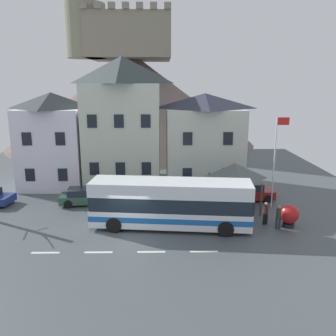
{
  "coord_description": "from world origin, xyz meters",
  "views": [
    {
      "loc": [
        2.14,
        -20.5,
        9.36
      ],
      "look_at": [
        2.56,
        4.56,
        3.33
      ],
      "focal_mm": 37.92,
      "sensor_mm": 36.0,
      "label": 1
    }
  ],
  "objects_px": {
    "parked_car_01": "(87,196)",
    "harbour_buoy": "(289,215)",
    "transit_bus": "(171,204)",
    "parked_car_02": "(249,191)",
    "hilltop_castle": "(131,96)",
    "public_bench": "(233,195)",
    "townhouse_01": "(123,122)",
    "pedestrian_00": "(266,213)",
    "pedestrian_01": "(278,216)",
    "townhouse_02": "(204,140)",
    "townhouse_00": "(54,140)",
    "flagpole": "(276,156)",
    "bus_shelter": "(235,171)",
    "pedestrian_02": "(233,201)"
  },
  "relations": [
    {
      "from": "parked_car_01",
      "to": "harbour_buoy",
      "type": "xyz_separation_m",
      "value": [
        14.38,
        -4.81,
        0.19
      ]
    },
    {
      "from": "transit_bus",
      "to": "parked_car_02",
      "type": "xyz_separation_m",
      "value": [
        6.55,
        5.59,
        -0.9
      ]
    },
    {
      "from": "hilltop_castle",
      "to": "transit_bus",
      "type": "relative_size",
      "value": 3.56
    },
    {
      "from": "public_bench",
      "to": "harbour_buoy",
      "type": "distance_m",
      "value": 6.0
    },
    {
      "from": "townhouse_01",
      "to": "pedestrian_00",
      "type": "xyz_separation_m",
      "value": [
        10.55,
        -10.48,
        -5.02
      ]
    },
    {
      "from": "pedestrian_01",
      "to": "hilltop_castle",
      "type": "bearing_deg",
      "value": 109.65
    },
    {
      "from": "hilltop_castle",
      "to": "townhouse_02",
      "type": "bearing_deg",
      "value": -70.28
    },
    {
      "from": "townhouse_00",
      "to": "townhouse_02",
      "type": "bearing_deg",
      "value": -0.3
    },
    {
      "from": "transit_bus",
      "to": "parked_car_01",
      "type": "xyz_separation_m",
      "value": [
        -6.52,
        4.73,
        -0.96
      ]
    },
    {
      "from": "hilltop_castle",
      "to": "parked_car_02",
      "type": "distance_m",
      "value": 31.79
    },
    {
      "from": "transit_bus",
      "to": "flagpole",
      "type": "height_order",
      "value": "flagpole"
    },
    {
      "from": "pedestrian_01",
      "to": "harbour_buoy",
      "type": "xyz_separation_m",
      "value": [
        0.82,
        0.34,
        -0.07
      ]
    },
    {
      "from": "townhouse_00",
      "to": "bus_shelter",
      "type": "height_order",
      "value": "townhouse_00"
    },
    {
      "from": "pedestrian_00",
      "to": "harbour_buoy",
      "type": "distance_m",
      "value": 1.51
    },
    {
      "from": "transit_bus",
      "to": "pedestrian_01",
      "type": "xyz_separation_m",
      "value": [
        7.04,
        -0.42,
        -0.7
      ]
    },
    {
      "from": "townhouse_00",
      "to": "townhouse_01",
      "type": "relative_size",
      "value": 0.73
    },
    {
      "from": "parked_car_02",
      "to": "public_bench",
      "type": "height_order",
      "value": "parked_car_02"
    },
    {
      "from": "transit_bus",
      "to": "parked_car_01",
      "type": "height_order",
      "value": "transit_bus"
    },
    {
      "from": "transit_bus",
      "to": "bus_shelter",
      "type": "xyz_separation_m",
      "value": [
        4.86,
        3.55,
        1.35
      ]
    },
    {
      "from": "transit_bus",
      "to": "pedestrian_02",
      "type": "bearing_deg",
      "value": 33.94
    },
    {
      "from": "parked_car_01",
      "to": "public_bench",
      "type": "xyz_separation_m",
      "value": [
        11.74,
        0.57,
        -0.18
      ]
    },
    {
      "from": "townhouse_00",
      "to": "townhouse_02",
      "type": "xyz_separation_m",
      "value": [
        13.76,
        -0.07,
        -0.04
      ]
    },
    {
      "from": "transit_bus",
      "to": "flagpole",
      "type": "distance_m",
      "value": 9.13
    },
    {
      "from": "parked_car_01",
      "to": "pedestrian_02",
      "type": "height_order",
      "value": "pedestrian_02"
    },
    {
      "from": "harbour_buoy",
      "to": "pedestrian_00",
      "type": "bearing_deg",
      "value": 162.75
    },
    {
      "from": "townhouse_02",
      "to": "hilltop_castle",
      "type": "xyz_separation_m",
      "value": [
        -8.65,
        24.15,
        3.19
      ]
    },
    {
      "from": "townhouse_00",
      "to": "public_bench",
      "type": "xyz_separation_m",
      "value": [
        15.67,
        -4.91,
        -3.81
      ]
    },
    {
      "from": "townhouse_01",
      "to": "transit_bus",
      "type": "xyz_separation_m",
      "value": [
        4.12,
        -10.85,
        -4.25
      ]
    },
    {
      "from": "townhouse_01",
      "to": "public_bench",
      "type": "height_order",
      "value": "townhouse_01"
    },
    {
      "from": "townhouse_02",
      "to": "parked_car_02",
      "type": "distance_m",
      "value": 6.61
    },
    {
      "from": "townhouse_00",
      "to": "townhouse_01",
      "type": "xyz_separation_m",
      "value": [
        6.33,
        0.64,
        1.58
      ]
    },
    {
      "from": "pedestrian_01",
      "to": "flagpole",
      "type": "relative_size",
      "value": 0.23
    },
    {
      "from": "townhouse_00",
      "to": "townhouse_01",
      "type": "bearing_deg",
      "value": 5.77
    },
    {
      "from": "pedestrian_00",
      "to": "public_bench",
      "type": "height_order",
      "value": "pedestrian_00"
    },
    {
      "from": "parked_car_01",
      "to": "pedestrian_02",
      "type": "bearing_deg",
      "value": -16.96
    },
    {
      "from": "townhouse_01",
      "to": "bus_shelter",
      "type": "height_order",
      "value": "townhouse_01"
    },
    {
      "from": "hilltop_castle",
      "to": "pedestrian_01",
      "type": "height_order",
      "value": "hilltop_castle"
    },
    {
      "from": "pedestrian_00",
      "to": "transit_bus",
      "type": "bearing_deg",
      "value": -176.68
    },
    {
      "from": "hilltop_castle",
      "to": "public_bench",
      "type": "relative_size",
      "value": 26.66
    },
    {
      "from": "parked_car_02",
      "to": "public_bench",
      "type": "relative_size",
      "value": 2.73
    },
    {
      "from": "townhouse_02",
      "to": "public_bench",
      "type": "bearing_deg",
      "value": -68.4
    },
    {
      "from": "hilltop_castle",
      "to": "pedestrian_00",
      "type": "xyz_separation_m",
      "value": [
        11.77,
        -33.92,
        -6.6
      ]
    },
    {
      "from": "townhouse_00",
      "to": "flagpole",
      "type": "height_order",
      "value": "townhouse_00"
    },
    {
      "from": "pedestrian_02",
      "to": "public_bench",
      "type": "bearing_deg",
      "value": 77.7
    },
    {
      "from": "townhouse_00",
      "to": "pedestrian_00",
      "type": "bearing_deg",
      "value": -30.25
    },
    {
      "from": "transit_bus",
      "to": "harbour_buoy",
      "type": "xyz_separation_m",
      "value": [
        7.86,
        -0.08,
        -0.77
      ]
    },
    {
      "from": "parked_car_01",
      "to": "parked_car_02",
      "type": "height_order",
      "value": "parked_car_02"
    },
    {
      "from": "pedestrian_02",
      "to": "pedestrian_00",
      "type": "bearing_deg",
      "value": -48.51
    },
    {
      "from": "transit_bus",
      "to": "public_bench",
      "type": "height_order",
      "value": "transit_bus"
    },
    {
      "from": "hilltop_castle",
      "to": "pedestrian_00",
      "type": "distance_m",
      "value": 36.51
    }
  ]
}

